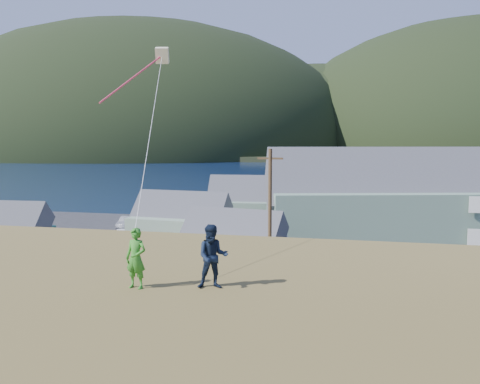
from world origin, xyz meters
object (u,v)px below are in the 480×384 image
(shed_palegreen_far, at_px, (258,206))
(kite_flyer_navy, at_px, (213,257))
(wharf, at_px, (266,211))
(lodge, at_px, (443,202))
(shed_palegreen_near, at_px, (180,223))
(shed_white, at_px, (232,246))
(kite_flyer_green, at_px, (136,258))

(shed_palegreen_far, bearing_deg, kite_flyer_navy, -86.24)
(wharf, bearing_deg, lodge, -42.37)
(shed_palegreen_near, height_order, shed_white, shed_palegreen_near)
(lodge, xyz_separation_m, kite_flyer_green, (-13.04, -41.23, 3.45))
(wharf, xyz_separation_m, lodge, (20.15, -18.38, 4.04))
(lodge, distance_m, shed_palegreen_far, 19.58)
(lodge, bearing_deg, wharf, 123.35)
(lodge, height_order, shed_palegreen_near, lodge)
(lodge, xyz_separation_m, shed_palegreen_near, (-24.24, -5.47, -2.00))
(wharf, xyz_separation_m, shed_palegreen_far, (1.42, -12.91, 2.44))
(shed_palegreen_far, xyz_separation_m, kite_flyer_navy, (7.50, -46.31, 5.09))
(shed_palegreen_near, distance_m, shed_white, 11.04)
(lodge, relative_size, shed_palegreen_far, 2.92)
(lodge, height_order, shed_white, lodge)
(shed_palegreen_near, distance_m, kite_flyer_green, 37.87)
(shed_white, height_order, kite_flyer_green, kite_flyer_green)
(shed_palegreen_near, distance_m, kite_flyer_navy, 38.07)
(lodge, bearing_deg, shed_white, -155.20)
(wharf, height_order, lodge, lodge)
(shed_white, distance_m, kite_flyer_green, 28.13)
(shed_white, xyz_separation_m, kite_flyer_green, (4.16, -27.27, 5.54))
(wharf, distance_m, shed_white, 32.54)
(wharf, bearing_deg, kite_flyer_navy, -81.44)
(wharf, distance_m, kite_flyer_green, 60.50)
(wharf, xyz_separation_m, kite_flyer_navy, (8.91, -59.21, 7.53))
(wharf, xyz_separation_m, shed_palegreen_near, (-4.09, -23.85, 2.04))
(kite_flyer_navy, bearing_deg, shed_white, 86.96)
(shed_palegreen_far, bearing_deg, wharf, 90.83)
(shed_palegreen_near, bearing_deg, lodge, 17.93)
(shed_white, bearing_deg, kite_flyer_green, -70.29)
(shed_palegreen_far, bearing_deg, shed_white, -90.91)
(wharf, xyz_separation_m, shed_white, (2.96, -32.35, 1.94))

